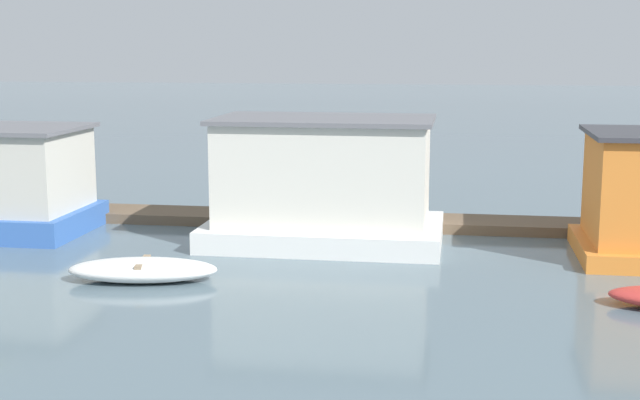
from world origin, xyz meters
The scene contains 6 objects.
ground_plane centered at (0.00, 0.00, 0.00)m, with size 200.00×200.00×0.00m, color slate.
dock_walkway centered at (0.00, 2.58, 0.15)m, with size 33.80×1.79×0.30m, color brown.
houseboat_white centered at (-0.06, 0.14, 1.65)m, with size 6.49×4.16×3.49m.
dinghy_white centered at (-3.62, -4.59, 0.27)m, with size 3.65×1.91×0.53m.
mooring_post_near_right centered at (-10.00, 1.44, 0.92)m, with size 0.29×0.29×1.84m, color #846B4C.
mooring_post_far_right centered at (1.59, 1.44, 0.69)m, with size 0.28×0.28×1.39m, color brown.
Camera 1 is at (3.61, -23.86, 5.46)m, focal length 50.00 mm.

